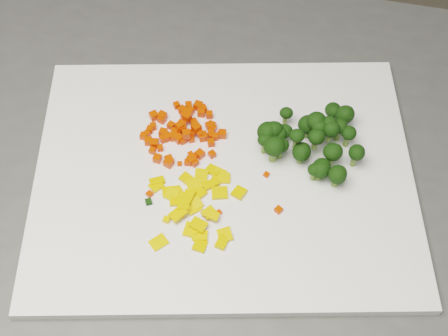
# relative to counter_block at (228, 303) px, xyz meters

# --- Properties ---
(counter_block) EXTENTS (1.12, 0.83, 0.90)m
(counter_block) POSITION_rel_counter_block_xyz_m (0.00, 0.00, 0.00)
(counter_block) COLOR #494947
(counter_block) RESTS_ON ground
(cutting_board) EXTENTS (0.53, 0.44, 0.01)m
(cutting_board) POSITION_rel_counter_block_xyz_m (-0.01, -0.01, 0.46)
(cutting_board) COLOR white
(cutting_board) RESTS_ON counter_block
(carrot_pile) EXTENTS (0.11, 0.11, 0.03)m
(carrot_pile) POSITION_rel_counter_block_xyz_m (-0.07, 0.04, 0.48)
(carrot_pile) COLOR red
(carrot_pile) RESTS_ON cutting_board
(pepper_pile) EXTENTS (0.12, 0.12, 0.02)m
(pepper_pile) POSITION_rel_counter_block_xyz_m (-0.04, -0.07, 0.47)
(pepper_pile) COLOR #ECAB0C
(pepper_pile) RESTS_ON cutting_board
(broccoli_pile) EXTENTS (0.13, 0.13, 0.06)m
(broccoli_pile) POSITION_rel_counter_block_xyz_m (0.10, 0.05, 0.49)
(broccoli_pile) COLOR black
(broccoli_pile) RESTS_ON cutting_board
(carrot_cube_0) EXTENTS (0.01, 0.01, 0.01)m
(carrot_cube_0) POSITION_rel_counter_block_xyz_m (-0.04, 0.04, 0.47)
(carrot_cube_0) COLOR red
(carrot_cube_0) RESTS_ON carrot_pile
(carrot_cube_1) EXTENTS (0.01, 0.01, 0.01)m
(carrot_cube_1) POSITION_rel_counter_block_xyz_m (-0.06, 0.04, 0.47)
(carrot_cube_1) COLOR red
(carrot_cube_1) RESTS_ON carrot_pile
(carrot_cube_2) EXTENTS (0.01, 0.01, 0.01)m
(carrot_cube_2) POSITION_rel_counter_block_xyz_m (-0.05, 0.00, 0.47)
(carrot_cube_2) COLOR red
(carrot_cube_2) RESTS_ON carrot_pile
(carrot_cube_3) EXTENTS (0.01, 0.01, 0.01)m
(carrot_cube_3) POSITION_rel_counter_block_xyz_m (-0.10, 0.02, 0.47)
(carrot_cube_3) COLOR red
(carrot_cube_3) RESTS_ON carrot_pile
(carrot_cube_4) EXTENTS (0.01, 0.01, 0.01)m
(carrot_cube_4) POSITION_rel_counter_block_xyz_m (-0.11, 0.07, 0.47)
(carrot_cube_4) COLOR red
(carrot_cube_4) RESTS_ON carrot_pile
(carrot_cube_5) EXTENTS (0.01, 0.01, 0.01)m
(carrot_cube_5) POSITION_rel_counter_block_xyz_m (-0.08, -0.00, 0.47)
(carrot_cube_5) COLOR red
(carrot_cube_5) RESTS_ON carrot_pile
(carrot_cube_6) EXTENTS (0.01, 0.01, 0.01)m
(carrot_cube_6) POSITION_rel_counter_block_xyz_m (-0.05, 0.09, 0.47)
(carrot_cube_6) COLOR red
(carrot_cube_6) RESTS_ON carrot_pile
(carrot_cube_7) EXTENTS (0.01, 0.01, 0.01)m
(carrot_cube_7) POSITION_rel_counter_block_xyz_m (-0.02, 0.05, 0.47)
(carrot_cube_7) COLOR red
(carrot_cube_7) RESTS_ON carrot_pile
(carrot_cube_8) EXTENTS (0.01, 0.01, 0.01)m
(carrot_cube_8) POSITION_rel_counter_block_xyz_m (-0.06, 0.04, 0.47)
(carrot_cube_8) COLOR red
(carrot_cube_8) RESTS_ON carrot_pile
(carrot_cube_9) EXTENTS (0.01, 0.01, 0.01)m
(carrot_cube_9) POSITION_rel_counter_block_xyz_m (-0.07, 0.03, 0.47)
(carrot_cube_9) COLOR red
(carrot_cube_9) RESTS_ON carrot_pile
(carrot_cube_10) EXTENTS (0.01, 0.01, 0.01)m
(carrot_cube_10) POSITION_rel_counter_block_xyz_m (-0.09, -0.00, 0.47)
(carrot_cube_10) COLOR red
(carrot_cube_10) RESTS_ON carrot_pile
(carrot_cube_11) EXTENTS (0.01, 0.01, 0.01)m
(carrot_cube_11) POSITION_rel_counter_block_xyz_m (-0.07, 0.06, 0.48)
(carrot_cube_11) COLOR red
(carrot_cube_11) RESTS_ON carrot_pile
(carrot_cube_12) EXTENTS (0.01, 0.01, 0.01)m
(carrot_cube_12) POSITION_rel_counter_block_xyz_m (-0.03, 0.02, 0.47)
(carrot_cube_12) COLOR red
(carrot_cube_12) RESTS_ON carrot_pile
(carrot_cube_13) EXTENTS (0.01, 0.01, 0.01)m
(carrot_cube_13) POSITION_rel_counter_block_xyz_m (-0.09, 0.03, 0.47)
(carrot_cube_13) COLOR red
(carrot_cube_13) RESTS_ON carrot_pile
(carrot_cube_14) EXTENTS (0.01, 0.01, 0.01)m
(carrot_cube_14) POSITION_rel_counter_block_xyz_m (-0.04, 0.08, 0.47)
(carrot_cube_14) COLOR red
(carrot_cube_14) RESTS_ON carrot_pile
(carrot_cube_15) EXTENTS (0.01, 0.01, 0.01)m
(carrot_cube_15) POSITION_rel_counter_block_xyz_m (-0.06, 0.06, 0.47)
(carrot_cube_15) COLOR red
(carrot_cube_15) RESTS_ON carrot_pile
(carrot_cube_16) EXTENTS (0.01, 0.01, 0.01)m
(carrot_cube_16) POSITION_rel_counter_block_xyz_m (-0.06, 0.04, 0.47)
(carrot_cube_16) COLOR red
(carrot_cube_16) RESTS_ON carrot_pile
(carrot_cube_17) EXTENTS (0.01, 0.01, 0.01)m
(carrot_cube_17) POSITION_rel_counter_block_xyz_m (-0.03, 0.05, 0.47)
(carrot_cube_17) COLOR red
(carrot_cube_17) RESTS_ON carrot_pile
(carrot_cube_18) EXTENTS (0.01, 0.01, 0.01)m
(carrot_cube_18) POSITION_rel_counter_block_xyz_m (-0.08, 0.04, 0.47)
(carrot_cube_18) COLOR red
(carrot_cube_18) RESTS_ON carrot_pile
(carrot_cube_19) EXTENTS (0.01, 0.01, 0.01)m
(carrot_cube_19) POSITION_rel_counter_block_xyz_m (-0.08, 0.04, 0.47)
(carrot_cube_19) COLOR red
(carrot_cube_19) RESTS_ON carrot_pile
(carrot_cube_20) EXTENTS (0.01, 0.01, 0.01)m
(carrot_cube_20) POSITION_rel_counter_block_xyz_m (-0.07, 0.05, 0.47)
(carrot_cube_20) COLOR red
(carrot_cube_20) RESTS_ON carrot_pile
(carrot_cube_21) EXTENTS (0.01, 0.01, 0.01)m
(carrot_cube_21) POSITION_rel_counter_block_xyz_m (-0.05, 0.01, 0.47)
(carrot_cube_21) COLOR red
(carrot_cube_21) RESTS_ON carrot_pile
(carrot_cube_22) EXTENTS (0.01, 0.01, 0.01)m
(carrot_cube_22) POSITION_rel_counter_block_xyz_m (-0.06, 0.04, 0.47)
(carrot_cube_22) COLOR red
(carrot_cube_22) RESTS_ON carrot_pile
(carrot_cube_23) EXTENTS (0.01, 0.01, 0.01)m
(carrot_cube_23) POSITION_rel_counter_block_xyz_m (-0.10, 0.07, 0.47)
(carrot_cube_23) COLOR red
(carrot_cube_23) RESTS_ON carrot_pile
(carrot_cube_24) EXTENTS (0.01, 0.01, 0.01)m
(carrot_cube_24) POSITION_rel_counter_block_xyz_m (-0.03, 0.04, 0.47)
(carrot_cube_24) COLOR red
(carrot_cube_24) RESTS_ON carrot_pile
(carrot_cube_25) EXTENTS (0.01, 0.01, 0.01)m
(carrot_cube_25) POSITION_rel_counter_block_xyz_m (-0.06, 0.08, 0.47)
(carrot_cube_25) COLOR red
(carrot_cube_25) RESTS_ON carrot_pile
(carrot_cube_26) EXTENTS (0.01, 0.01, 0.01)m
(carrot_cube_26) POSITION_rel_counter_block_xyz_m (-0.07, 0.03, 0.47)
(carrot_cube_26) COLOR red
(carrot_cube_26) RESTS_ON carrot_pile
(carrot_cube_27) EXTENTS (0.01, 0.01, 0.01)m
(carrot_cube_27) POSITION_rel_counter_block_xyz_m (-0.10, 0.02, 0.47)
(carrot_cube_27) COLOR red
(carrot_cube_27) RESTS_ON carrot_pile
(carrot_cube_28) EXTENTS (0.01, 0.01, 0.01)m
(carrot_cube_28) POSITION_rel_counter_block_xyz_m (-0.05, 0.05, 0.48)
(carrot_cube_28) COLOR red
(carrot_cube_28) RESTS_ON carrot_pile
(carrot_cube_29) EXTENTS (0.01, 0.01, 0.01)m
(carrot_cube_29) POSITION_rel_counter_block_xyz_m (-0.04, 0.01, 0.47)
(carrot_cube_29) COLOR red
(carrot_cube_29) RESTS_ON carrot_pile
(carrot_cube_30) EXTENTS (0.01, 0.01, 0.01)m
(carrot_cube_30) POSITION_rel_counter_block_xyz_m (-0.11, 0.05, 0.47)
(carrot_cube_30) COLOR red
(carrot_cube_30) RESTS_ON carrot_pile
(carrot_cube_31) EXTENTS (0.01, 0.01, 0.01)m
(carrot_cube_31) POSITION_rel_counter_block_xyz_m (-0.03, 0.06, 0.47)
(carrot_cube_31) COLOR red
(carrot_cube_31) RESTS_ON carrot_pile
(carrot_cube_32) EXTENTS (0.01, 0.01, 0.01)m
(carrot_cube_32) POSITION_rel_counter_block_xyz_m (-0.08, 0.04, 0.47)
(carrot_cube_32) COLOR red
(carrot_cube_32) RESTS_ON carrot_pile
(carrot_cube_33) EXTENTS (0.01, 0.01, 0.01)m
(carrot_cube_33) POSITION_rel_counter_block_xyz_m (-0.02, 0.05, 0.47)
(carrot_cube_33) COLOR red
(carrot_cube_33) RESTS_ON carrot_pile
(carrot_cube_34) EXTENTS (0.01, 0.01, 0.01)m
(carrot_cube_34) POSITION_rel_counter_block_xyz_m (-0.05, -0.00, 0.47)
(carrot_cube_34) COLOR red
(carrot_cube_34) RESTS_ON carrot_pile
(carrot_cube_35) EXTENTS (0.01, 0.01, 0.01)m
(carrot_cube_35) POSITION_rel_counter_block_xyz_m (-0.09, 0.02, 0.47)
(carrot_cube_35) COLOR red
(carrot_cube_35) RESTS_ON carrot_pile
(carrot_cube_36) EXTENTS (0.01, 0.01, 0.01)m
(carrot_cube_36) POSITION_rel_counter_block_xyz_m (-0.07, 0.07, 0.47)
(carrot_cube_36) COLOR red
(carrot_cube_36) RESTS_ON carrot_pile
(carrot_cube_37) EXTENTS (0.01, 0.01, 0.01)m
(carrot_cube_37) POSITION_rel_counter_block_xyz_m (-0.08, -0.01, 0.47)
(carrot_cube_37) COLOR red
(carrot_cube_37) RESTS_ON carrot_pile
(carrot_cube_38) EXTENTS (0.01, 0.01, 0.01)m
(carrot_cube_38) POSITION_rel_counter_block_xyz_m (-0.05, 0.08, 0.47)
(carrot_cube_38) COLOR red
(carrot_cube_38) RESTS_ON carrot_pile
(carrot_cube_39) EXTENTS (0.01, 0.01, 0.01)m
(carrot_cube_39) POSITION_rel_counter_block_xyz_m (-0.04, 0.04, 0.47)
(carrot_cube_39) COLOR red
(carrot_cube_39) RESTS_ON carrot_pile
(carrot_cube_40) EXTENTS (0.01, 0.01, 0.01)m
(carrot_cube_40) POSITION_rel_counter_block_xyz_m (-0.07, 0.05, 0.47)
(carrot_cube_40) COLOR red
(carrot_cube_40) RESTS_ON carrot_pile
(carrot_cube_41) EXTENTS (0.01, 0.01, 0.01)m
(carrot_cube_41) POSITION_rel_counter_block_xyz_m (-0.08, -0.00, 0.47)
(carrot_cube_41) COLOR red
(carrot_cube_41) RESTS_ON carrot_pile
(carrot_cube_42) EXTENTS (0.01, 0.01, 0.01)m
(carrot_cube_42) POSITION_rel_counter_block_xyz_m (-0.08, 0.08, 0.47)
(carrot_cube_42) COLOR red
(carrot_cube_42) RESTS_ON carrot_pile
(carrot_cube_43) EXTENTS (0.01, 0.01, 0.01)m
(carrot_cube_43) POSITION_rel_counter_block_xyz_m (-0.05, 0.05, 0.47)
(carrot_cube_43) COLOR red
(carrot_cube_43) RESTS_ON carrot_pile
(carrot_cube_44) EXTENTS (0.01, 0.01, 0.01)m
(carrot_cube_44) POSITION_rel_counter_block_xyz_m (-0.10, 0.06, 0.47)
(carrot_cube_44) COLOR red
(carrot_cube_44) RESTS_ON carrot_pile
(carrot_cube_45) EXTENTS (0.01, 0.01, 0.01)m
(carrot_cube_45) POSITION_rel_counter_block_xyz_m (-0.06, 0.04, 0.48)
(carrot_cube_45) COLOR red
(carrot_cube_45) RESTS_ON carrot_pile
(carrot_cube_46) EXTENTS (0.01, 0.01, 0.01)m
(carrot_cube_46) POSITION_rel_counter_block_xyz_m (-0.03, 0.06, 0.47)
(carrot_cube_46) COLOR red
(carrot_cube_46) RESTS_ON carrot_pile
(carrot_cube_47) EXTENTS (0.01, 0.01, 0.01)m
(carrot_cube_47) POSITION_rel_counter_block_xyz_m (-0.08, 0.04, 0.47)
(carrot_cube_47) COLOR red
(carrot_cube_47) RESTS_ON carrot_pile
(carrot_cube_48) EXTENTS (0.01, 0.01, 0.01)m
(carrot_cube_48) POSITION_rel_counter_block_xyz_m (-0.11, 0.02, 0.47)
(carrot_cube_48) COLOR red
(carrot_cube_48) RESTS_ON carrot_pile
(carrot_cube_49) EXTENTS (0.01, 0.01, 0.01)m
(carrot_cube_49) POSITION_rel_counter_block_xyz_m (-0.07, 0.09, 0.47)
(carrot_cube_49) COLOR red
(carrot_cube_49) RESTS_ON carrot_pile
(carrot_cube_50) EXTENTS (0.01, 0.01, 0.01)m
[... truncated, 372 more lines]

